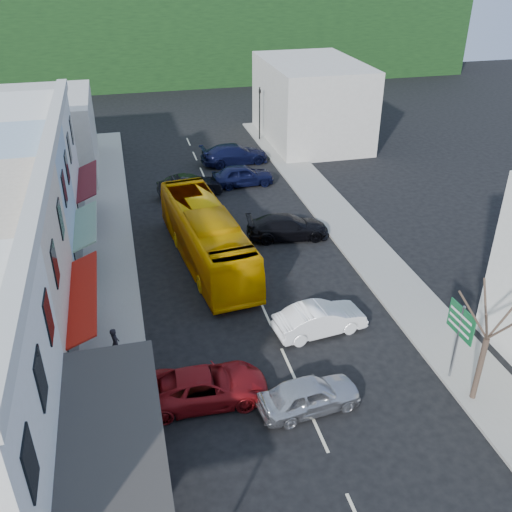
{
  "coord_description": "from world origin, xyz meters",
  "views": [
    {
      "loc": [
        -6.06,
        -18.65,
        16.51
      ],
      "look_at": [
        0.0,
        6.0,
        2.2
      ],
      "focal_mm": 40.0,
      "sensor_mm": 36.0,
      "label": 1
    }
  ],
  "objects_px": {
    "bus": "(206,237)",
    "car_white": "(320,320)",
    "traffic_signal": "(260,114)",
    "direction_sign": "(456,344)",
    "pedestrian_left": "(115,342)",
    "street_tree": "(487,339)",
    "car_silver": "(309,395)",
    "car_red": "(206,386)"
  },
  "relations": [
    {
      "from": "traffic_signal",
      "to": "car_white",
      "type": "bearing_deg",
      "value": 60.66
    },
    {
      "from": "car_white",
      "to": "traffic_signal",
      "type": "xyz_separation_m",
      "value": [
        4.31,
        28.83,
        1.74
      ]
    },
    {
      "from": "bus",
      "to": "car_red",
      "type": "relative_size",
      "value": 2.52
    },
    {
      "from": "bus",
      "to": "pedestrian_left",
      "type": "distance_m",
      "value": 9.5
    },
    {
      "from": "car_silver",
      "to": "car_white",
      "type": "height_order",
      "value": "same"
    },
    {
      "from": "car_white",
      "to": "pedestrian_left",
      "type": "height_order",
      "value": "pedestrian_left"
    },
    {
      "from": "bus",
      "to": "direction_sign",
      "type": "relative_size",
      "value": 3.12
    },
    {
      "from": "car_red",
      "to": "pedestrian_left",
      "type": "distance_m",
      "value": 4.81
    },
    {
      "from": "car_red",
      "to": "car_silver",
      "type": "bearing_deg",
      "value": -108.86
    },
    {
      "from": "car_white",
      "to": "pedestrian_left",
      "type": "distance_m",
      "value": 9.42
    },
    {
      "from": "car_silver",
      "to": "direction_sign",
      "type": "xyz_separation_m",
      "value": [
        6.38,
        0.25,
        1.16
      ]
    },
    {
      "from": "car_silver",
      "to": "car_white",
      "type": "bearing_deg",
      "value": -30.56
    },
    {
      "from": "bus",
      "to": "traffic_signal",
      "type": "bearing_deg",
      "value": 61.64
    },
    {
      "from": "bus",
      "to": "street_tree",
      "type": "relative_size",
      "value": 1.86
    },
    {
      "from": "car_white",
      "to": "street_tree",
      "type": "height_order",
      "value": "street_tree"
    },
    {
      "from": "car_red",
      "to": "traffic_signal",
      "type": "bearing_deg",
      "value": -15.78
    },
    {
      "from": "car_red",
      "to": "street_tree",
      "type": "xyz_separation_m",
      "value": [
        10.51,
        -2.61,
        2.41
      ]
    },
    {
      "from": "street_tree",
      "to": "bus",
      "type": "bearing_deg",
      "value": 121.86
    },
    {
      "from": "car_silver",
      "to": "car_white",
      "type": "relative_size",
      "value": 1.0
    },
    {
      "from": "direction_sign",
      "to": "car_silver",
      "type": "bearing_deg",
      "value": 179.6
    },
    {
      "from": "car_white",
      "to": "car_red",
      "type": "relative_size",
      "value": 0.96
    },
    {
      "from": "car_silver",
      "to": "direction_sign",
      "type": "relative_size",
      "value": 1.18
    },
    {
      "from": "direction_sign",
      "to": "street_tree",
      "type": "height_order",
      "value": "street_tree"
    },
    {
      "from": "bus",
      "to": "pedestrian_left",
      "type": "xyz_separation_m",
      "value": [
        -5.37,
        -7.81,
        -0.55
      ]
    },
    {
      "from": "pedestrian_left",
      "to": "direction_sign",
      "type": "height_order",
      "value": "direction_sign"
    },
    {
      "from": "bus",
      "to": "traffic_signal",
      "type": "height_order",
      "value": "traffic_signal"
    },
    {
      "from": "bus",
      "to": "car_white",
      "type": "bearing_deg",
      "value": -69.6
    },
    {
      "from": "car_silver",
      "to": "car_white",
      "type": "xyz_separation_m",
      "value": [
        2.09,
        4.7,
        0.0
      ]
    },
    {
      "from": "street_tree",
      "to": "traffic_signal",
      "type": "distance_m",
      "value": 34.66
    },
    {
      "from": "car_silver",
      "to": "direction_sign",
      "type": "height_order",
      "value": "direction_sign"
    },
    {
      "from": "direction_sign",
      "to": "street_tree",
      "type": "distance_m",
      "value": 1.87
    },
    {
      "from": "car_white",
      "to": "traffic_signal",
      "type": "distance_m",
      "value": 29.2
    },
    {
      "from": "bus",
      "to": "pedestrian_left",
      "type": "height_order",
      "value": "bus"
    },
    {
      "from": "car_silver",
      "to": "pedestrian_left",
      "type": "xyz_separation_m",
      "value": [
        -7.33,
        4.85,
        0.3
      ]
    },
    {
      "from": "car_red",
      "to": "bus",
      "type": "bearing_deg",
      "value": -7.82
    },
    {
      "from": "pedestrian_left",
      "to": "car_white",
      "type": "bearing_deg",
      "value": -102.42
    },
    {
      "from": "pedestrian_left",
      "to": "direction_sign",
      "type": "bearing_deg",
      "value": -120.06
    },
    {
      "from": "car_red",
      "to": "traffic_signal",
      "type": "relative_size",
      "value": 0.94
    },
    {
      "from": "bus",
      "to": "direction_sign",
      "type": "height_order",
      "value": "direction_sign"
    },
    {
      "from": "street_tree",
      "to": "direction_sign",
      "type": "bearing_deg",
      "value": 99.58
    },
    {
      "from": "bus",
      "to": "direction_sign",
      "type": "xyz_separation_m",
      "value": [
        8.34,
        -12.42,
        0.31
      ]
    },
    {
      "from": "direction_sign",
      "to": "street_tree",
      "type": "bearing_deg",
      "value": -83.03
    }
  ]
}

